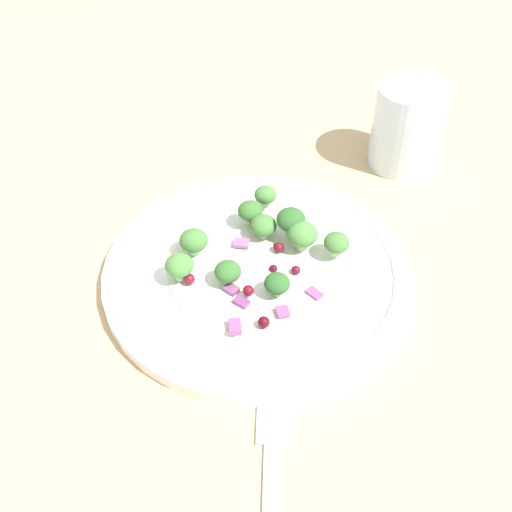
{
  "coord_description": "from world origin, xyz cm",
  "views": [
    {
      "loc": [
        -35.82,
        18.16,
        41.15
      ],
      "look_at": [
        -0.76,
        0.05,
        2.7
      ],
      "focal_mm": 45.05,
      "sensor_mm": 36.0,
      "label": 1
    }
  ],
  "objects": [
    {
      "name": "ground_plane",
      "position": [
        0.0,
        0.0,
        -1.0
      ],
      "size": [
        180.0,
        180.0,
        2.0
      ],
      "primitive_type": "cube",
      "color": "tan"
    },
    {
      "name": "plate",
      "position": [
        -0.76,
        0.05,
        0.86
      ],
      "size": [
        26.93,
        26.93,
        1.7
      ],
      "color": "white",
      "rests_on": "ground_plane"
    },
    {
      "name": "dressing_pool",
      "position": [
        -0.76,
        0.05,
        1.3
      ],
      "size": [
        15.62,
        15.62,
        0.2
      ],
      "primitive_type": "cylinder",
      "color": "white",
      "rests_on": "plate"
    },
    {
      "name": "broccoli_floret_0",
      "position": [
        4.3,
        -1.94,
        3.13
      ],
      "size": [
        2.26,
        2.26,
        2.29
      ],
      "color": "#8EB77A",
      "rests_on": "plate"
    },
    {
      "name": "broccoli_floret_1",
      "position": [
        -4.44,
        -0.23,
        2.66
      ],
      "size": [
        2.16,
        2.16,
        2.19
      ],
      "color": "#9EC684",
      "rests_on": "plate"
    },
    {
      "name": "broccoli_floret_2",
      "position": [
        -1.42,
        3.05,
        2.74
      ],
      "size": [
        2.26,
        2.26,
        2.29
      ],
      "color": "#9EC684",
      "rests_on": "plate"
    },
    {
      "name": "broccoli_floret_3",
      "position": [
        1.08,
        -4.4,
        3.56
      ],
      "size": [
        2.63,
        2.63,
        2.66
      ],
      "color": "#9EC684",
      "rests_on": "plate"
    },
    {
      "name": "broccoli_floret_4",
      "position": [
        0.79,
        6.48,
        3.09
      ],
      "size": [
        2.41,
        2.41,
        2.44
      ],
      "color": "#9EC684",
      "rests_on": "plate"
    },
    {
      "name": "broccoli_floret_5",
      "position": [
        -2.91,
        -6.72,
        3.09
      ],
      "size": [
        2.25,
        2.25,
        2.28
      ],
      "color": "#ADD18E",
      "rests_on": "plate"
    },
    {
      "name": "broccoli_floret_6",
      "position": [
        -0.61,
        -4.63,
        3.1
      ],
      "size": [
        2.75,
        2.75,
        2.79
      ],
      "color": "#9EC684",
      "rests_on": "plate"
    },
    {
      "name": "broccoli_floret_7",
      "position": [
        3.27,
        4.12,
        2.85
      ],
      "size": [
        2.53,
        2.53,
        2.56
      ],
      "color": "#ADD18E",
      "rests_on": "plate"
    },
    {
      "name": "broccoli_floret_8",
      "position": [
        5.69,
        -4.28,
        3.16
      ],
      "size": [
        2.11,
        2.11,
        2.13
      ],
      "color": "#8EB77A",
      "rests_on": "plate"
    },
    {
      "name": "broccoli_floret_9",
      "position": [
        2.38,
        -2.32,
        2.68
      ],
      "size": [
        2.43,
        2.43,
        2.46
      ],
      "color": "#ADD18E",
      "rests_on": "plate"
    },
    {
      "name": "cranberry_0",
      "position": [
        -3.02,
        -2.65,
        1.74
      ],
      "size": [
        0.81,
        0.81,
        0.81
      ],
      "primitive_type": "sphere",
      "color": "maroon",
      "rests_on": "plate"
    },
    {
      "name": "cranberry_1",
      "position": [
        -7.01,
        2.59,
        1.91
      ],
      "size": [
        0.96,
        0.96,
        0.96
      ],
      "primitive_type": "sphere",
      "color": "#4C0A14",
      "rests_on": "plate"
    },
    {
      "name": "cranberry_2",
      "position": [
        -1.83,
        -1.09,
        1.56
      ],
      "size": [
        0.72,
        0.72,
        0.72
      ],
      "primitive_type": "sphere",
      "color": "#4C0A14",
      "rests_on": "plate"
    },
    {
      "name": "cranberry_3",
      "position": [
        -3.67,
        2.26,
        2.22
      ],
      "size": [
        0.93,
        0.93,
        0.93
      ],
      "primitive_type": "sphere",
      "color": "maroon",
      "rests_on": "plate"
    },
    {
      "name": "cranberry_4",
      "position": [
        -0.03,
        5.99,
        1.98
      ],
      "size": [
        0.95,
        0.95,
        0.95
      ],
      "primitive_type": "sphere",
      "color": "maroon",
      "rests_on": "plate"
    },
    {
      "name": "cranberry_5",
      "position": [
        -0.3,
        -2.6,
        1.93
      ],
      "size": [
        0.94,
        0.94,
        0.94
      ],
      "primitive_type": "sphere",
      "color": "maroon",
      "rests_on": "plate"
    },
    {
      "name": "onion_bit_0",
      "position": [
        -6.24,
        4.76,
        1.75
      ],
      "size": [
        1.64,
        1.42,
        0.57
      ],
      "primitive_type": "cube",
      "rotation": [
        0.0,
        0.0,
        1.19
      ],
      "color": "#934C84",
      "rests_on": "plate"
    },
    {
      "name": "onion_bit_1",
      "position": [
        2.2,
        0.39,
        1.74
      ],
      "size": [
        1.65,
        1.73,
        0.34
      ],
      "primitive_type": "cube",
      "rotation": [
        0.0,
        0.0,
        2.51
      ],
      "color": "#A35B93",
      "rests_on": "plate"
    },
    {
      "name": "onion_bit_2",
      "position": [
        -4.04,
        3.09,
        1.52
      ],
      "size": [
        1.49,
        1.31,
        0.56
      ],
      "primitive_type": "cube",
      "rotation": [
        0.0,
        0.0,
        2.04
      ],
      "color": "#843D75",
      "rests_on": "plate"
    },
    {
      "name": "onion_bit_3",
      "position": [
        -5.9,
        -2.78,
        1.45
      ],
      "size": [
        1.56,
        1.21,
        0.47
      ],
      "primitive_type": "cube",
      "rotation": [
        0.0,
        0.0,
        1.86
      ],
      "color": "#934C84",
      "rests_on": "plate"
    },
    {
      "name": "onion_bit_4",
      "position": [
        -2.38,
        3.21,
        1.58
      ],
      "size": [
        1.44,
        1.31,
        0.51
      ],
      "primitive_type": "cube",
      "rotation": [
        0.0,
        0.0,
        1.98
      ],
      "color": "#934C84",
      "rests_on": "plate"
    },
    {
      "name": "onion_bit_5",
      "position": [
        -6.58,
        0.63,
        1.72
      ],
      "size": [
        1.3,
        1.26,
        0.31
      ],
      "primitive_type": "cube",
      "rotation": [
        0.0,
        0.0,
        2.92
      ],
      "color": "#934C84",
      "rests_on": "plate"
    },
    {
      "name": "fork",
      "position": [
        -19.81,
        8.76,
        0.25
      ],
      "size": [
        17.08,
        10.71,
        0.5
      ],
      "color": "silver",
      "rests_on": "ground_plane"
    },
    {
      "name": "water_glass",
      "position": [
        7.51,
        -21.82,
        4.5
      ],
      "size": [
        7.27,
        7.27,
        9.0
      ],
      "primitive_type": "cylinder",
      "color": "silver",
      "rests_on": "ground_plane"
    }
  ]
}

